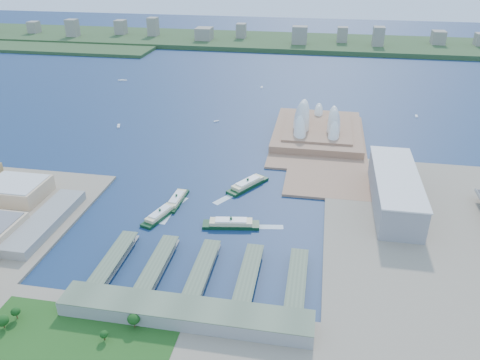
% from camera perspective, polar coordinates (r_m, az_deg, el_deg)
% --- Properties ---
extents(ground, '(3000.00, 3000.00, 0.00)m').
position_cam_1_polar(ground, '(491.73, -3.99, -5.81)').
color(ground, '#0E2241').
rests_on(ground, ground).
extents(east_land, '(240.00, 500.00, 3.00)m').
position_cam_1_polar(east_land, '(458.75, 25.47, -11.34)').
color(east_land, gray).
rests_on(east_land, ground).
extents(peninsula, '(135.00, 220.00, 3.00)m').
position_cam_1_polar(peninsula, '(710.50, 9.55, 4.85)').
color(peninsula, '#956C51').
rests_on(peninsula, ground).
extents(far_shore, '(2200.00, 260.00, 12.00)m').
position_cam_1_polar(far_shore, '(1407.39, 5.87, 16.38)').
color(far_shore, '#2D4926').
rests_on(far_shore, ground).
extents(opera_house, '(134.00, 180.00, 58.00)m').
position_cam_1_polar(opera_house, '(718.52, 9.58, 7.71)').
color(opera_house, white).
rests_on(opera_house, peninsula).
extents(toaster_building, '(45.00, 155.00, 35.00)m').
position_cam_1_polar(toaster_building, '(546.12, 18.36, -1.17)').
color(toaster_building, gray).
rests_on(toaster_building, east_land).
extents(ferry_wharves, '(184.00, 90.00, 9.30)m').
position_cam_1_polar(ferry_wharves, '(427.05, -4.57, -10.87)').
color(ferry_wharves, '#54644B').
rests_on(ferry_wharves, ground).
extents(terminal_building, '(200.00, 28.00, 12.00)m').
position_cam_1_polar(terminal_building, '(380.34, -6.75, -15.83)').
color(terminal_building, gray).
rests_on(terminal_building, south_land).
extents(park, '(150.00, 110.00, 16.00)m').
position_cam_1_polar(park, '(369.96, -21.20, -19.04)').
color(park, '#194714').
rests_on(park, south_land).
extents(far_skyline, '(1900.00, 140.00, 55.00)m').
position_cam_1_polar(far_skyline, '(1381.88, 5.87, 17.59)').
color(far_skyline, gray).
rests_on(far_skyline, far_shore).
extents(ferry_a, '(15.64, 52.73, 9.87)m').
position_cam_1_polar(ferry_a, '(538.72, -7.74, -2.22)').
color(ferry_a, '#0C3317').
rests_on(ferry_a, ground).
extents(ferry_b, '(45.90, 59.91, 11.55)m').
position_cam_1_polar(ferry_b, '(566.11, 0.95, -0.32)').
color(ferry_b, '#0C3317').
rests_on(ferry_b, ground).
extents(ferry_c, '(29.45, 54.30, 9.98)m').
position_cam_1_polar(ferry_c, '(513.05, -9.72, -3.99)').
color(ferry_c, '#0C3317').
rests_on(ferry_c, ground).
extents(ferry_d, '(60.75, 23.70, 11.19)m').
position_cam_1_polar(ferry_d, '(489.57, -1.10, -5.12)').
color(ferry_d, '#0C3317').
rests_on(ferry_d, ground).
extents(boat_a, '(8.56, 15.63, 2.94)m').
position_cam_1_polar(boat_a, '(781.25, -14.59, 6.42)').
color(boat_a, white).
rests_on(boat_a, ground).
extents(boat_b, '(8.64, 8.16, 2.38)m').
position_cam_1_polar(boat_b, '(778.59, -2.91, 7.19)').
color(boat_b, white).
rests_on(boat_b, ground).
extents(boat_c, '(4.33, 12.39, 2.74)m').
position_cam_1_polar(boat_c, '(854.67, 20.71, 7.30)').
color(boat_c, white).
rests_on(boat_c, ground).
extents(boat_d, '(18.53, 7.03, 3.06)m').
position_cam_1_polar(boat_d, '(1048.01, -14.14, 11.72)').
color(boat_d, white).
rests_on(boat_d, ground).
extents(boat_e, '(4.63, 12.53, 3.02)m').
position_cam_1_polar(boat_e, '(967.88, 2.66, 11.24)').
color(boat_e, white).
rests_on(boat_e, ground).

